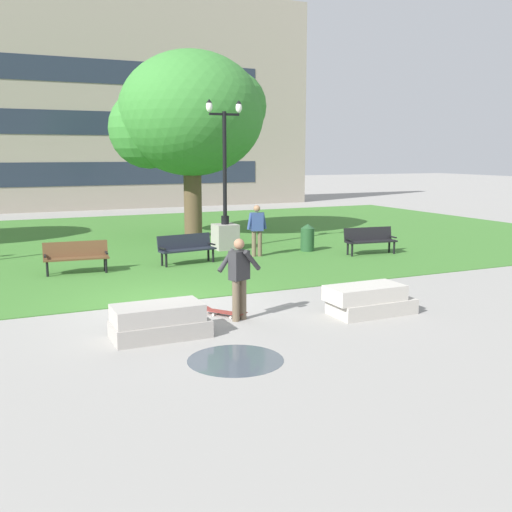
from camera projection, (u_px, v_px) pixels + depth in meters
name	position (u px, v px, depth m)	size (l,w,h in m)	color
ground_plane	(167.00, 303.00, 13.86)	(140.00, 140.00, 0.00)	gray
grass_lawn	(92.00, 244.00, 22.81)	(40.00, 20.00, 0.02)	#3D752D
concrete_block_center	(159.00, 321.00, 11.21)	(1.80, 0.90, 0.64)	#9E9991
concrete_block_left	(369.00, 300.00, 12.83)	(1.92, 0.90, 0.64)	#B2ADA3
person_skateboarder	(239.00, 274.00, 12.25)	(0.95, 0.45, 1.71)	brown
skateboard	(225.00, 312.00, 12.71)	(0.76, 0.94, 0.14)	maroon
puddle	(236.00, 360.00, 10.01)	(1.63, 1.63, 0.01)	#47515B
park_bench_near_left	(76.00, 255.00, 17.12)	(1.84, 0.69, 0.90)	brown
park_bench_near_right	(186.00, 247.00, 18.62)	(1.85, 0.76, 0.90)	#1E232D
park_bench_far_left	(370.00, 239.00, 20.39)	(1.85, 0.73, 0.90)	black
lamp_post_center	(225.00, 220.00, 21.32)	(1.32, 0.80, 5.23)	gray
tree_near_left	(189.00, 116.00, 24.01)	(6.13, 5.83, 7.45)	brown
trash_bin	(307.00, 237.00, 21.03)	(0.49, 0.49, 0.96)	#234C28
person_bystander_near_lawn	(257.00, 228.00, 19.84)	(0.72, 0.32, 1.71)	brown
building_facade_distant	(73.00, 97.00, 35.33)	(31.04, 1.03, 13.43)	gray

